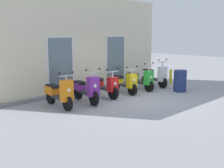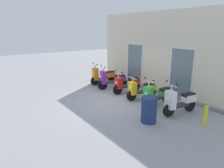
# 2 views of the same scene
# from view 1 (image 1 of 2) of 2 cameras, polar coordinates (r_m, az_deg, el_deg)

# --- Properties ---
(ground_plane) EXTENTS (40.00, 40.00, 0.00)m
(ground_plane) POSITION_cam_1_polar(r_m,az_deg,el_deg) (10.65, 5.36, -3.21)
(ground_plane) COLOR #939399
(storefront_facade) EXTENTS (8.60, 0.50, 3.94)m
(storefront_facade) POSITION_cam_1_polar(r_m,az_deg,el_deg) (12.35, -4.82, 7.61)
(storefront_facade) COLOR beige
(storefront_facade) RESTS_ON ground_plane
(scooter_orange) EXTENTS (0.54, 1.61, 1.26)m
(scooter_orange) POSITION_cam_1_polar(r_m,az_deg,el_deg) (9.66, -10.42, -1.78)
(scooter_orange) COLOR black
(scooter_orange) RESTS_ON ground_plane
(scooter_purple) EXTENTS (0.69, 1.68, 1.27)m
(scooter_purple) POSITION_cam_1_polar(r_m,az_deg,el_deg) (10.20, -5.17, -1.01)
(scooter_purple) COLOR black
(scooter_purple) RESTS_ON ground_plane
(scooter_red) EXTENTS (0.60, 1.59, 1.17)m
(scooter_red) POSITION_cam_1_polar(r_m,az_deg,el_deg) (11.01, -1.62, -0.31)
(scooter_red) COLOR black
(scooter_red) RESTS_ON ground_plane
(scooter_yellow) EXTENTS (0.61, 1.57, 1.16)m
(scooter_yellow) POSITION_cam_1_polar(r_m,az_deg,el_deg) (11.76, 2.36, 0.32)
(scooter_yellow) COLOR black
(scooter_yellow) RESTS_ON ground_plane
(scooter_green) EXTENTS (0.57, 1.59, 1.23)m
(scooter_green) POSITION_cam_1_polar(r_m,az_deg,el_deg) (12.47, 5.56, 0.94)
(scooter_green) COLOR black
(scooter_green) RESTS_ON ground_plane
(scooter_white) EXTENTS (0.61, 1.56, 1.31)m
(scooter_white) POSITION_cam_1_polar(r_m,az_deg,el_deg) (13.31, 8.49, 1.64)
(scooter_white) COLOR black
(scooter_white) RESTS_ON ground_plane
(curb_bollard) EXTENTS (0.12, 0.12, 0.70)m
(curb_bollard) POSITION_cam_1_polar(r_m,az_deg,el_deg) (14.17, 11.54, 1.44)
(curb_bollard) COLOR yellow
(curb_bollard) RESTS_ON ground_plane
(trash_bin) EXTENTS (0.53, 0.53, 0.90)m
(trash_bin) POSITION_cam_1_polar(r_m,az_deg,el_deg) (12.40, 13.33, 0.60)
(trash_bin) COLOR navy
(trash_bin) RESTS_ON ground_plane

